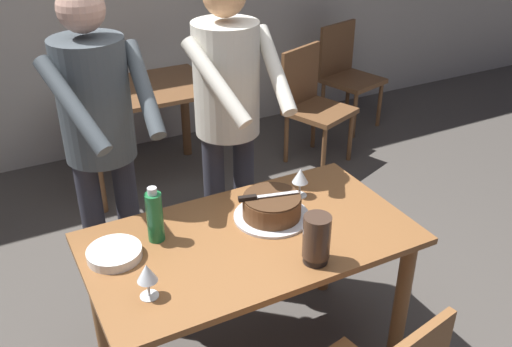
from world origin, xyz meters
name	(u,v)px	position (x,y,z in m)	size (l,w,h in m)	color
main_dining_table	(251,260)	(0.00, 0.00, 0.62)	(1.39, 0.77, 0.75)	brown
cake_on_platter	(272,208)	(0.15, 0.08, 0.80)	(0.34, 0.34, 0.11)	silver
cake_knife	(256,197)	(0.08, 0.10, 0.87)	(0.27, 0.09, 0.02)	silver
plate_stack	(114,253)	(-0.55, 0.12, 0.77)	(0.22, 0.22, 0.04)	white
wine_glass_near	(300,177)	(0.36, 0.18, 0.85)	(0.08, 0.08, 0.14)	silver
wine_glass_far	(147,274)	(-0.50, -0.17, 0.85)	(0.08, 0.08, 0.14)	silver
water_bottle	(155,216)	(-0.36, 0.16, 0.86)	(0.07, 0.07, 0.25)	#1E6B38
hurricane_lamp	(317,239)	(0.15, -0.27, 0.86)	(0.11, 0.11, 0.21)	black
person_cutting_cake	(228,109)	(0.18, 0.59, 1.08)	(0.47, 0.56, 1.72)	#2D2D38
person_standing_beside	(99,132)	(-0.44, 0.62, 1.08)	(0.46, 0.57, 1.72)	#2D2D38
background_table	(142,109)	(0.14, 1.97, 0.58)	(1.00, 0.70, 0.74)	brown
background_chair_0	(347,72)	(2.07, 2.16, 0.49)	(0.54, 0.54, 0.90)	brown
background_chair_1	(312,102)	(1.42, 1.70, 0.49)	(0.57, 0.57, 0.90)	brown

